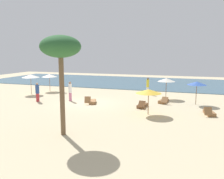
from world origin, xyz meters
name	(u,v)px	position (x,y,z in m)	size (l,w,h in m)	color
ground_plane	(88,103)	(0.00, 0.00, 0.00)	(60.00, 60.00, 0.00)	beige
ocean_water	(130,82)	(0.00, 17.00, 0.03)	(48.00, 16.00, 0.06)	#3D6075
umbrella_0	(49,76)	(-7.49, 5.02, 1.97)	(1.90, 1.90, 2.14)	brown
umbrella_1	(31,76)	(-8.30, 2.42, 2.13)	(2.00, 2.00, 2.31)	olive
umbrella_2	(149,91)	(6.19, -2.33, 1.85)	(2.00, 2.00, 2.01)	olive
umbrella_3	(197,83)	(9.83, 2.62, 2.01)	(1.76, 1.76, 2.18)	brown
umbrella_4	(166,80)	(6.88, 4.66, 1.99)	(1.81, 1.81, 2.17)	brown
lounger_0	(209,113)	(10.75, -0.97, 0.17)	(0.93, 1.72, 0.74)	olive
lounger_1	(164,101)	(6.89, 2.48, 0.17)	(0.96, 1.78, 0.68)	olive
lounger_2	(142,105)	(5.29, -0.05, 0.17)	(0.76, 1.74, 0.69)	brown
lounger_3	(92,102)	(0.39, 0.06, 0.17)	(1.08, 1.73, 0.75)	olive
person_0	(37,92)	(-5.07, -0.86, 0.96)	(0.45, 0.45, 1.90)	#BF3338
person_1	(70,91)	(-2.14, 0.43, 1.00)	(0.37, 0.37, 1.96)	#D17299
person_2	(148,86)	(4.60, 6.64, 1.02)	(0.43, 0.43, 1.97)	white
person_3	(62,84)	(-5.72, 4.98, 0.99)	(0.32, 0.32, 1.91)	#338C59
palm_1	(61,49)	(2.18, -8.47, 5.02)	(2.32, 2.32, 5.80)	brown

